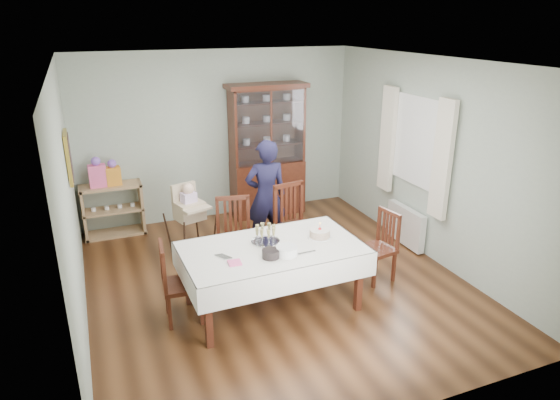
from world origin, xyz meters
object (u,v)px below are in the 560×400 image
sideboard (113,210)px  chair_end_left (182,297)px  gift_bag_pink (97,174)px  dining_table (272,277)px  woman (266,196)px  chair_far_right (296,240)px  chair_end_right (377,260)px  high_chair (191,229)px  champagne_tray (266,237)px  birthday_cake (320,234)px  chair_far_left (235,254)px  gift_bag_orange (113,174)px  china_cabinet (267,149)px

sideboard → chair_end_left: chair_end_left is taller
gift_bag_pink → dining_table: bearing=-59.3°
woman → dining_table: bearing=77.4°
dining_table → chair_far_right: (0.71, 0.93, -0.06)m
dining_table → chair_end_left: (-1.01, 0.14, -0.11)m
woman → chair_far_right: bearing=119.3°
chair_end_right → high_chair: size_ratio=0.83×
chair_end_right → chair_far_right: bearing=-146.6°
chair_end_right → chair_end_left: bearing=-100.2°
chair_end_left → high_chair: bearing=-11.4°
champagne_tray → birthday_cake: bearing=-10.2°
chair_end_right → woman: woman is taller
chair_end_right → gift_bag_pink: 4.18m
birthday_cake → dining_table: bearing=-177.4°
chair_far_left → chair_end_left: (-0.84, -0.75, -0.03)m
champagne_tray → gift_bag_orange: bearing=118.1°
china_cabinet → chair_far_left: size_ratio=2.14×
china_cabinet → chair_end_left: (-2.01, -2.66, -0.85)m
champagne_tray → gift_bag_orange: gift_bag_orange is taller
sideboard → champagne_tray: bearing=-61.1°
high_chair → dining_table: bearing=-88.0°
china_cabinet → chair_far_right: 2.05m
sideboard → champagne_tray: size_ratio=2.72×
high_chair → gift_bag_orange: 1.56m
champagne_tray → gift_bag_pink: size_ratio=0.73×
dining_table → chair_end_right: bearing=4.8°
high_chair → birthday_cake: bearing=-71.1°
chair_end_right → woman: size_ratio=0.55×
birthday_cake → high_chair: bearing=126.3°
woman → chair_end_right: bearing=132.1°
woman → champagne_tray: woman is taller
china_cabinet → chair_far_left: bearing=-121.3°
china_cabinet → gift_bag_orange: 2.44m
chair_end_left → high_chair: size_ratio=0.85×
high_chair → gift_bag_orange: gift_bag_orange is taller
chair_far_left → birthday_cake: bearing=-36.1°
chair_end_right → gift_bag_pink: (-3.13, 2.68, 0.73)m
birthday_cake → chair_end_right: bearing=6.3°
high_chair → sideboard: bearing=110.5°
dining_table → chair_end_left: size_ratio=2.20×
china_cabinet → woman: size_ratio=1.35×
chair_end_right → high_chair: bearing=-136.2°
high_chair → champagne_tray: 1.63m
birthday_cake → woman: bearing=95.1°
chair_far_left → woman: woman is taller
sideboard → chair_far_right: chair_far_right is taller
sideboard → chair_end_right: 4.01m
chair_far_right → gift_bag_orange: (-2.15, 1.87, 0.65)m
chair_far_left → chair_end_right: chair_far_left is taller
chair_far_left → chair_end_left: 1.13m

